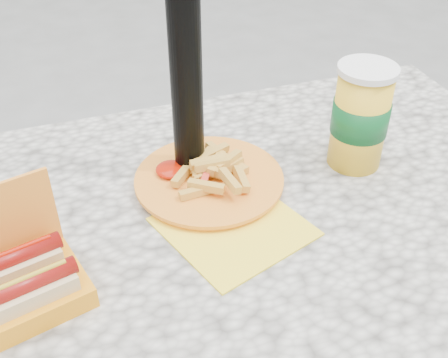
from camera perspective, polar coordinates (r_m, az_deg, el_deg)
name	(u,v)px	position (r m, az deg, el deg)	size (l,w,h in m)	color
picnic_table	(220,283)	(0.92, -0.37, -10.49)	(1.20, 0.80, 0.75)	beige
hotdog_box	(9,287)	(0.77, -20.96, -10.20)	(0.21, 0.17, 0.15)	orange
fries_plate	(210,182)	(0.92, -1.39, -0.26)	(0.25, 0.36, 0.05)	yellow
soda_cup	(360,117)	(0.96, 13.68, 6.18)	(0.10, 0.10, 0.18)	yellow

